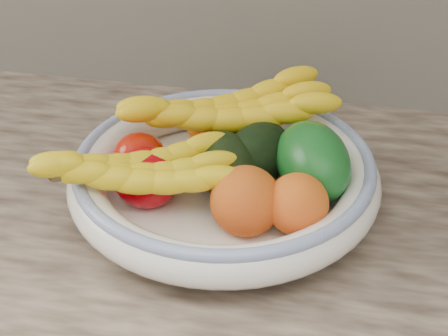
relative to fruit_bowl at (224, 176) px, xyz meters
The scene contains 13 objects.
fruit_bowl is the anchor object (origin of this frame).
clementine_back_left 0.12m from the fruit_bowl, 114.53° to the left, with size 0.05×0.05×0.05m, color #DC5A04.
clementine_back_right 0.10m from the fruit_bowl, 82.69° to the left, with size 0.05×0.05×0.04m, color #FA5205.
clementine_back_mid 0.07m from the fruit_bowl, 102.12° to the left, with size 0.05×0.05×0.05m, color #EF5A05.
tomato_left 0.11m from the fruit_bowl, behind, with size 0.07×0.07×0.06m, color #A71506.
tomato_near_left 0.10m from the fruit_bowl, 154.44° to the right, with size 0.08×0.08×0.07m, color #A60008.
avocado_center 0.02m from the fruit_bowl, 50.44° to the left, with size 0.08×0.11×0.08m, color black.
avocado_right 0.05m from the fruit_bowl, 42.58° to the left, with size 0.08×0.11×0.08m, color black.
green_mango 0.11m from the fruit_bowl, ahead, with size 0.08×0.13×0.09m, color #0E4E17.
peach_front 0.08m from the fruit_bowl, 60.70° to the right, with size 0.08×0.08×0.08m, color orange.
peach_right 0.12m from the fruit_bowl, 34.50° to the right, with size 0.07×0.07×0.07m, color orange.
banana_bunch_back 0.09m from the fruit_bowl, 99.28° to the left, with size 0.30×0.11×0.09m, color yellow, non-canonical shape.
banana_bunch_front 0.12m from the fruit_bowl, 142.51° to the right, with size 0.26×0.10×0.07m, color yellow, non-canonical shape.
Camera 1 is at (0.14, 0.96, 1.43)m, focal length 55.00 mm.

